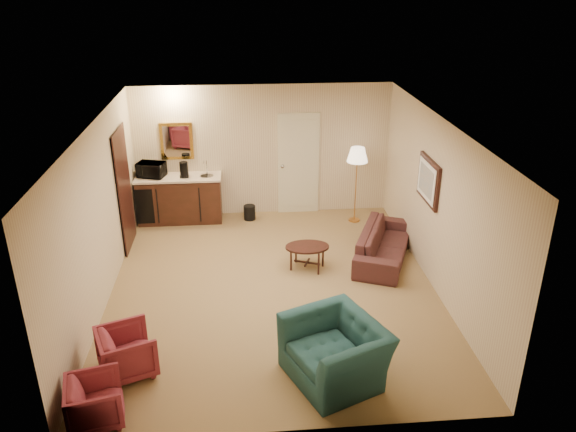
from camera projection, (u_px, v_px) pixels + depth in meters
name	position (u px, v px, depth m)	size (l,w,h in m)	color
ground	(273.00, 287.00, 8.79)	(6.00, 6.00, 0.00)	#9B7F4F
room_walls	(263.00, 168.00, 8.80)	(5.02, 6.01, 2.61)	beige
wetbar_cabinet	(180.00, 199.00, 10.96)	(1.64, 0.58, 0.92)	#3D1C13
sofa	(384.00, 239.00, 9.53)	(1.88, 0.55, 0.74)	black
teal_armchair	(335.00, 342.00, 6.67)	(1.15, 0.74, 1.00)	#205151
rose_chair_near	(127.00, 350.00, 6.81)	(0.64, 0.60, 0.66)	maroon
rose_chair_far	(95.00, 399.00, 6.07)	(0.58, 0.54, 0.59)	maroon
coffee_table	(307.00, 257.00, 9.27)	(0.72, 0.49, 0.42)	#331311
floor_lamp	(356.00, 185.00, 10.82)	(0.40, 0.40, 1.51)	#C58941
waste_bin	(250.00, 213.00, 11.13)	(0.23, 0.23, 0.29)	black
microwave	(151.00, 168.00, 10.70)	(0.51, 0.28, 0.35)	black
coffee_maker	(184.00, 170.00, 10.67)	(0.16, 0.16, 0.30)	black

